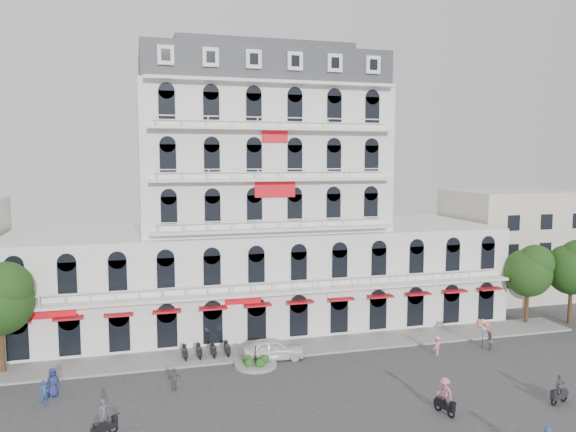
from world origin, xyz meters
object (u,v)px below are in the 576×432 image
Objects in this scene: rider_center at (445,395)px; balloon_vendor at (487,334)px; rider_northeast at (560,390)px; parked_car at (273,349)px; rider_west at (104,420)px.

balloon_vendor reaches higher than rider_center.
rider_center is at bearing -22.06° from rider_northeast.
rider_west is at bearing 134.08° from parked_car.
rider_west is 20.05m from rider_center.
parked_car is 2.10× the size of rider_center.
rider_northeast is 10.22m from balloon_vendor.
parked_car is 1.98× the size of balloon_vendor.
rider_northeast is 0.80× the size of balloon_vendor.
rider_northeast is 7.88m from rider_center.
balloon_vendor is (29.38, 6.96, 0.29)m from rider_west.
balloon_vendor is (1.64, 10.08, 0.38)m from rider_northeast.
rider_center is 13.40m from balloon_vendor.
rider_center reaches higher than parked_car.
rider_west is 30.19m from balloon_vendor.
balloon_vendor is (17.30, -2.53, 0.48)m from parked_car.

